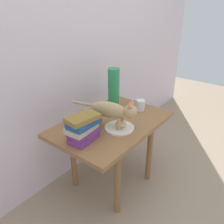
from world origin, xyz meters
The scene contains 9 objects.
ground_plane centered at (0.00, 0.00, 0.00)m, with size 6.00×6.00×0.00m, color gray.
back_panel centered at (0.00, 0.40, 1.10)m, with size 4.00×0.04×2.20m, color silver.
side_table centered at (0.00, 0.00, 0.48)m, with size 0.86×0.56×0.55m.
plate centered at (-0.05, -0.10, 0.56)m, with size 0.20×0.20×0.01m, color silver.
bread_roll centered at (-0.04, -0.11, 0.59)m, with size 0.08×0.06×0.05m, color #E0BC7A.
cat centered at (-0.06, -0.06, 0.68)m, with size 0.17×0.47×0.23m.
book_stack centered at (-0.30, -0.01, 0.64)m, with size 0.22×0.15×0.18m.
green_vase centered at (0.20, 0.14, 0.71)m, with size 0.09×0.09×0.32m, color #288C51.
candle_jar centered at (0.30, -0.05, 0.59)m, with size 0.07×0.07×0.08m.
Camera 1 is at (-1.15, -0.90, 1.34)m, focal length 37.04 mm.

